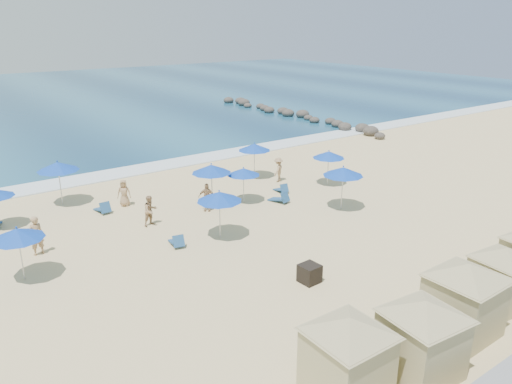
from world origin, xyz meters
The scene contains 26 objects.
ground centered at (0.00, 0.00, 0.00)m, with size 160.00×160.00×0.00m, color beige.
ocean centered at (0.00, 55.00, 0.03)m, with size 160.00×80.00×0.06m, color navy.
surf_line centered at (0.00, 15.50, 0.04)m, with size 160.00×2.50×0.08m, color white.
rock_jetty centered at (24.01, 24.90, 0.36)m, with size 2.56×26.66×0.96m.
trash_bin centered at (0.66, -3.86, 0.38)m, with size 0.77×0.77×0.77m, color black.
cabana_0 centered at (-2.83, -9.30, 1.57)m, with size 4.38×4.38×2.75m.
cabana_1 centered at (-0.40, -10.00, 1.57)m, with size 4.36×4.36×2.75m.
cabana_2 centered at (2.52, -9.53, 1.65)m, with size 4.60×4.60×2.88m.
cabana_3 centered at (5.35, -9.33, 1.46)m, with size 4.05×4.05×2.55m.
umbrella_1 centered at (-8.77, 3.23, 2.08)m, with size 2.11×2.11×2.40m.
umbrella_3 centered at (-4.89, 11.50, 2.32)m, with size 2.35×2.35×2.67m.
umbrella_4 centered at (0.05, 2.03, 2.17)m, with size 2.20×2.20×2.51m.
umbrella_5 centered at (3.91, 5.56, 1.89)m, with size 1.91×1.91×2.18m.
umbrella_6 centered at (2.09, 6.14, 2.23)m, with size 2.26×2.26×2.57m.
umbrella_7 centered at (7.29, 9.16, 2.14)m, with size 2.17×2.17×2.47m.
umbrella_8 centered at (10.21, 5.05, 2.04)m, with size 2.07×2.07×2.35m.
umbrella_9 centered at (7.77, 1.37, 2.24)m, with size 2.27×2.27×2.58m.
beach_chair_2 centered at (-3.42, 8.81, 0.25)m, with size 0.66×1.32×0.71m.
beach_chair_3 centered at (-2.12, 2.45, 0.23)m, with size 0.77×1.29×0.66m.
beach_chair_4 centered at (5.65, 4.26, 0.25)m, with size 0.87×1.40×0.71m.
beach_chair_5 centered at (6.84, 5.61, 0.22)m, with size 0.66×1.21×0.64m.
beachgoer_0 centered at (-7.70, 5.41, 0.94)m, with size 0.68×0.45×1.87m, color #A4805B.
beachgoer_1 centered at (-2.02, 5.54, 0.82)m, with size 0.79×0.62×1.63m, color #A4805B.
beachgoer_2 centered at (1.43, 5.63, 0.81)m, with size 0.95×0.40×1.62m, color #A4805B.
beachgoer_3 centered at (8.11, 7.57, 0.81)m, with size 1.04×0.60×1.62m, color #A4805B.
beachgoer_4 centered at (-2.02, 9.13, 0.78)m, with size 0.77×0.50×1.57m, color #A4805B.
Camera 1 is at (-11.83, -17.30, 10.19)m, focal length 35.00 mm.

